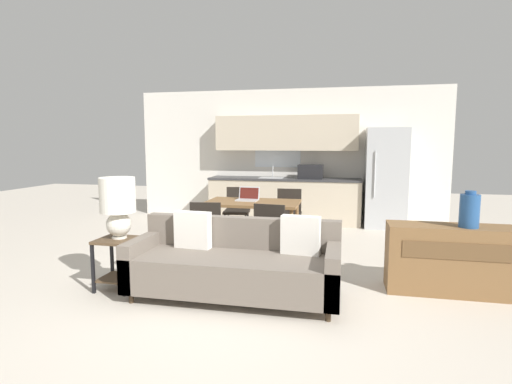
# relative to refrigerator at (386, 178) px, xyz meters

# --- Properties ---
(ground_plane) EXTENTS (20.00, 20.00, 0.00)m
(ground_plane) POSITION_rel_refrigerator_xyz_m (-1.95, -4.23, -0.94)
(ground_plane) COLOR beige
(wall_back) EXTENTS (6.40, 0.07, 2.70)m
(wall_back) POSITION_rel_refrigerator_xyz_m (-1.95, 0.40, 0.41)
(wall_back) COLOR silver
(wall_back) RESTS_ON ground_plane
(kitchen_counter) EXTENTS (3.05, 0.65, 2.15)m
(kitchen_counter) POSITION_rel_refrigerator_xyz_m (-1.93, 0.10, -0.10)
(kitchen_counter) COLOR beige
(kitchen_counter) RESTS_ON ground_plane
(refrigerator) EXTENTS (0.75, 0.73, 1.88)m
(refrigerator) POSITION_rel_refrigerator_xyz_m (0.00, 0.00, 0.00)
(refrigerator) COLOR #B7BABC
(refrigerator) RESTS_ON ground_plane
(dining_table) EXTENTS (1.37, 0.81, 0.74)m
(dining_table) POSITION_rel_refrigerator_xyz_m (-2.09, -2.21, -0.27)
(dining_table) COLOR brown
(dining_table) RESTS_ON ground_plane
(couch) EXTENTS (2.15, 0.80, 0.86)m
(couch) POSITION_rel_refrigerator_xyz_m (-1.87, -4.00, -0.60)
(couch) COLOR #3D2D1E
(couch) RESTS_ON ground_plane
(side_table) EXTENTS (0.40, 0.40, 0.56)m
(side_table) POSITION_rel_refrigerator_xyz_m (-3.19, -4.07, -0.57)
(side_table) COLOR brown
(side_table) RESTS_ON ground_plane
(table_lamp) EXTENTS (0.38, 0.38, 0.67)m
(table_lamp) POSITION_rel_refrigerator_xyz_m (-3.17, -4.04, 0.02)
(table_lamp) COLOR silver
(table_lamp) RESTS_ON side_table
(credenza) EXTENTS (1.29, 0.43, 0.73)m
(credenza) POSITION_rel_refrigerator_xyz_m (0.34, -3.41, -0.57)
(credenza) COLOR brown
(credenza) RESTS_ON ground_plane
(vase) EXTENTS (0.19, 0.19, 0.38)m
(vase) POSITION_rel_refrigerator_xyz_m (0.49, -3.46, -0.03)
(vase) COLOR #234C84
(vase) RESTS_ON credenza
(dining_chair_near_left) EXTENTS (0.47, 0.47, 0.85)m
(dining_chair_near_left) POSITION_rel_refrigerator_xyz_m (-2.52, -2.98, -0.45)
(dining_chair_near_left) COLOR black
(dining_chair_near_left) RESTS_ON ground_plane
(dining_chair_far_left) EXTENTS (0.47, 0.47, 0.85)m
(dining_chair_far_left) POSITION_rel_refrigerator_xyz_m (-2.54, -1.41, -0.45)
(dining_chair_far_left) COLOR black
(dining_chair_far_left) RESTS_ON ground_plane
(dining_chair_near_right) EXTENTS (0.47, 0.47, 0.85)m
(dining_chair_near_right) POSITION_rel_refrigerator_xyz_m (-1.66, -2.96, -0.45)
(dining_chair_near_right) COLOR black
(dining_chair_near_right) RESTS_ON ground_plane
(dining_chair_far_right) EXTENTS (0.43, 0.43, 0.85)m
(dining_chair_far_right) POSITION_rel_refrigerator_xyz_m (-1.65, -1.48, -0.45)
(dining_chair_far_right) COLOR black
(dining_chair_far_right) RESTS_ON ground_plane
(laptop) EXTENTS (0.33, 0.27, 0.20)m
(laptop) POSITION_rel_refrigerator_xyz_m (-2.18, -2.09, -0.15)
(laptop) COLOR #B7BABC
(laptop) RESTS_ON dining_table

